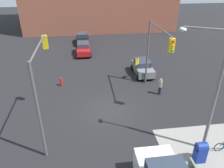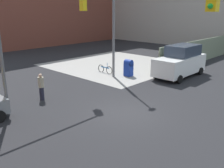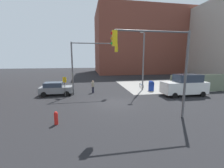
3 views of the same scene
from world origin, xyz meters
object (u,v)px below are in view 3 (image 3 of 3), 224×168
object	(u,v)px
van_white_delivery	(185,85)
bicycle_leaning_on_fence	(142,86)
mailbox_blue	(151,86)
street_lamp_corner	(143,57)
fire_hydrant	(56,118)
smokestack	(187,43)
traffic_signal_se_corner	(159,57)
pedestrian_crossing	(93,86)
sedan_gray	(56,88)
traffic_signal_nw_corner	(91,58)

from	to	relation	value
van_white_delivery	bicycle_leaning_on_fence	world-z (taller)	van_white_delivery
mailbox_blue	van_white_delivery	distance (m)	4.37
street_lamp_corner	fire_hydrant	world-z (taller)	street_lamp_corner
fire_hydrant	smokestack	bearing A→B (deg)	44.90
bicycle_leaning_on_fence	traffic_signal_se_corner	bearing A→B (deg)	-105.87
mailbox_blue	van_white_delivery	bearing A→B (deg)	-47.58
van_white_delivery	pedestrian_crossing	size ratio (longest dim) A/B	3.21
traffic_signal_se_corner	bicycle_leaning_on_fence	distance (m)	12.90
smokestack	street_lamp_corner	xyz separation A→B (m)	(-24.29, -24.53, -4.59)
sedan_gray	traffic_signal_se_corner	bearing A→B (deg)	-45.98
pedestrian_crossing	mailbox_blue	bearing A→B (deg)	102.19
pedestrian_crossing	traffic_signal_se_corner	bearing A→B (deg)	37.37
traffic_signal_nw_corner	pedestrian_crossing	xyz separation A→B (m)	(0.25, 0.70, -3.78)
street_lamp_corner	traffic_signal_nw_corner	bearing A→B (deg)	-172.37
traffic_signal_se_corner	van_white_delivery	xyz separation A→B (m)	(6.85, 6.30, -3.37)
van_white_delivery	bicycle_leaning_on_fence	size ratio (longest dim) A/B	3.09
street_lamp_corner	smokestack	bearing A→B (deg)	45.27
street_lamp_corner	van_white_delivery	size ratio (longest dim) A/B	1.48
fire_hydrant	bicycle_leaning_on_fence	distance (m)	15.56
traffic_signal_nw_corner	bicycle_leaning_on_fence	world-z (taller)	traffic_signal_nw_corner
traffic_signal_se_corner	mailbox_blue	size ratio (longest dim) A/B	4.55
traffic_signal_nw_corner	sedan_gray	xyz separation A→B (m)	(-4.40, 0.23, -3.81)
bicycle_leaning_on_fence	smokestack	bearing A→B (deg)	43.87
smokestack	mailbox_blue	size ratio (longest dim) A/B	12.99
traffic_signal_nw_corner	fire_hydrant	bearing A→B (deg)	-107.54
traffic_signal_se_corner	bicycle_leaning_on_fence	bearing A→B (deg)	74.13
traffic_signal_nw_corner	pedestrian_crossing	size ratio (longest dim) A/B	3.87
fire_hydrant	van_white_delivery	size ratio (longest dim) A/B	0.17
mailbox_blue	street_lamp_corner	bearing A→B (deg)	158.00
street_lamp_corner	fire_hydrant	bearing A→B (deg)	-136.02
traffic_signal_nw_corner	sedan_gray	distance (m)	5.82
smokestack	street_lamp_corner	bearing A→B (deg)	-134.73
traffic_signal_nw_corner	fire_hydrant	world-z (taller)	traffic_signal_nw_corner
street_lamp_corner	pedestrian_crossing	world-z (taller)	street_lamp_corner
traffic_signal_nw_corner	mailbox_blue	xyz separation A→B (m)	(8.45, 0.50, -3.89)
smokestack	traffic_signal_nw_corner	size ratio (longest dim) A/B	2.86
smokestack	sedan_gray	distance (m)	44.76
street_lamp_corner	van_white_delivery	world-z (taller)	street_lamp_corner
smokestack	pedestrian_crossing	distance (m)	40.83
traffic_signal_se_corner	sedan_gray	size ratio (longest dim) A/B	1.68
smokestack	van_white_delivery	size ratio (longest dim) A/B	3.44
sedan_gray	mailbox_blue	bearing A→B (deg)	1.20
smokestack	sedan_gray	xyz separation A→B (m)	(-35.97, -25.27, -8.45)
traffic_signal_se_corner	mailbox_blue	bearing A→B (deg)	67.55
pedestrian_crossing	bicycle_leaning_on_fence	bearing A→B (deg)	118.30
sedan_gray	van_white_delivery	xyz separation A→B (m)	(15.77, -2.93, 0.44)
traffic_signal_nw_corner	sedan_gray	size ratio (longest dim) A/B	1.68
traffic_signal_nw_corner	fire_hydrant	distance (m)	10.03
smokestack	traffic_signal_se_corner	world-z (taller)	smokestack
traffic_signal_se_corner	street_lamp_corner	world-z (taller)	street_lamp_corner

